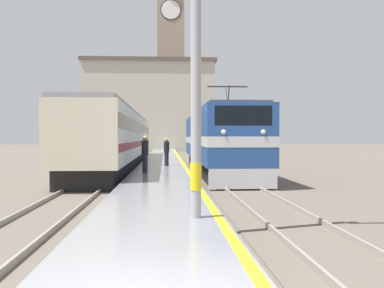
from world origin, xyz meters
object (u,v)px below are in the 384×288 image
Objects in this scene: second_waiting_passenger at (145,153)px; clock_tower at (171,55)px; person_on_platform at (167,151)px; locomotive_train at (217,141)px; passenger_train at (121,138)px; catenary_mast at (201,25)px.

clock_tower is at bearing 88.10° from second_waiting_passenger.
second_waiting_passenger is at bearing -91.90° from clock_tower.
locomotive_train is at bearing -7.13° from person_on_platform.
locomotive_train is 0.59× the size of clock_tower.
locomotive_train is at bearing -41.70° from passenger_train.
catenary_mast reaches higher than second_waiting_passenger.
person_on_platform is at bearing 78.38° from second_waiting_passenger.
locomotive_train is 8.51m from passenger_train.
catenary_mast reaches higher than person_on_platform.
second_waiting_passenger is (2.24, -10.47, -0.70)m from passenger_train.
locomotive_train is at bearing 49.47° from second_waiting_passenger.
catenary_mast is 4.51× the size of second_waiting_passenger.
passenger_train is 23.39m from catenary_mast.
clock_tower is (1.92, 57.87, 15.40)m from second_waiting_passenger.
passenger_train is 49.80m from clock_tower.
clock_tower is at bearing 92.37° from locomotive_train.
locomotive_train reaches higher than person_on_platform.
person_on_platform is 54.91m from clock_tower.
second_waiting_passenger reaches higher than person_on_platform.
person_on_platform is at bearing 92.34° from catenary_mast.
clock_tower reaches higher than passenger_train.
catenary_mast is at bearing -90.11° from clock_tower.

